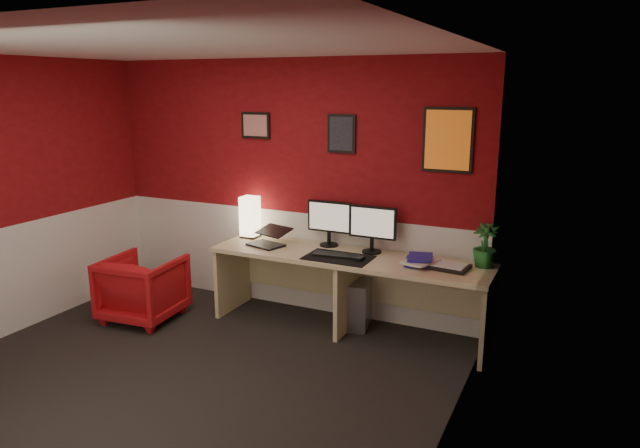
{
  "coord_description": "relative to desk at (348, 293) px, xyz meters",
  "views": [
    {
      "loc": [
        2.7,
        -3.27,
        2.24
      ],
      "look_at": [
        0.6,
        1.21,
        1.05
      ],
      "focal_mm": 32.41,
      "sensor_mm": 36.0,
      "label": 1
    }
  ],
  "objects": [
    {
      "name": "wainscot_right",
      "position": [
        1.2,
        -1.41,
        0.14
      ],
      "size": [
        0.01,
        3.5,
        1.0
      ],
      "primitive_type": "cube",
      "color": "silver",
      "rests_on": "ground"
    },
    {
      "name": "ceiling",
      "position": [
        -0.79,
        -1.41,
        2.13
      ],
      "size": [
        4.0,
        3.5,
        0.01
      ],
      "primitive_type": "cube",
      "color": "white",
      "rests_on": "ground"
    },
    {
      "name": "wainscot_left",
      "position": [
        -2.79,
        -1.41,
        0.14
      ],
      "size": [
        0.01,
        3.5,
        1.0
      ],
      "primitive_type": "cube",
      "color": "silver",
      "rests_on": "ground"
    },
    {
      "name": "art_right",
      "position": [
        0.78,
        0.33,
        1.42
      ],
      "size": [
        0.44,
        0.02,
        0.56
      ],
      "primitive_type": "cube",
      "color": "orange",
      "rests_on": "wall_back"
    },
    {
      "name": "shoji_lamp",
      "position": [
        -1.16,
        0.18,
        0.56
      ],
      "size": [
        0.16,
        0.16,
        0.4
      ],
      "primitive_type": "cube",
      "color": "#FFE5B2",
      "rests_on": "desk"
    },
    {
      "name": "ground",
      "position": [
        -0.79,
        -1.41,
        -0.36
      ],
      "size": [
        4.0,
        3.5,
        0.01
      ],
      "primitive_type": "cube",
      "color": "black",
      "rests_on": "ground"
    },
    {
      "name": "pc_tower",
      "position": [
        0.05,
        0.16,
        -0.14
      ],
      "size": [
        0.28,
        0.48,
        0.45
      ],
      "primitive_type": "cube",
      "rotation": [
        0.0,
        0.0,
        0.2
      ],
      "color": "#99999E",
      "rests_on": "ground"
    },
    {
      "name": "potted_plant",
      "position": [
        1.17,
        0.19,
        0.55
      ],
      "size": [
        0.23,
        0.23,
        0.38
      ],
      "primitive_type": "imported",
      "rotation": [
        0.0,
        0.0,
        -0.11
      ],
      "color": "#19591E",
      "rests_on": "desk"
    },
    {
      "name": "laptop",
      "position": [
        -0.85,
        -0.04,
        0.47
      ],
      "size": [
        0.38,
        0.31,
        0.22
      ],
      "primitive_type": "cube",
      "rotation": [
        0.0,
        0.0,
        -0.28
      ],
      "color": "black",
      "rests_on": "desk"
    },
    {
      "name": "wall_back",
      "position": [
        -0.79,
        0.34,
        0.89
      ],
      "size": [
        4.0,
        0.01,
        2.5
      ],
      "primitive_type": "cube",
      "color": "maroon",
      "rests_on": "ground"
    },
    {
      "name": "book_bottom",
      "position": [
        0.54,
        0.01,
        0.38
      ],
      "size": [
        0.29,
        0.35,
        0.03
      ],
      "primitive_type": "imported",
      "rotation": [
        0.0,
        0.0,
        0.2
      ],
      "color": "#292199",
      "rests_on": "desk"
    },
    {
      "name": "armchair",
      "position": [
        -1.92,
        -0.59,
        -0.05
      ],
      "size": [
        0.73,
        0.75,
        0.63
      ],
      "primitive_type": "imported",
      "rotation": [
        0.0,
        0.0,
        3.23
      ],
      "color": "red",
      "rests_on": "ground"
    },
    {
      "name": "zen_tray",
      "position": [
        0.91,
        0.01,
        0.38
      ],
      "size": [
        0.38,
        0.29,
        0.03
      ],
      "primitive_type": "cube",
      "rotation": [
        0.0,
        0.0,
        -0.11
      ],
      "color": "black",
      "rests_on": "desk"
    },
    {
      "name": "wainscot_back",
      "position": [
        -0.79,
        0.34,
        0.14
      ],
      "size": [
        4.0,
        0.01,
        1.0
      ],
      "primitive_type": "cube",
      "color": "silver",
      "rests_on": "ground"
    },
    {
      "name": "art_left",
      "position": [
        -1.15,
        0.33,
        1.49
      ],
      "size": [
        0.32,
        0.02,
        0.26
      ],
      "primitive_type": "cube",
      "color": "red",
      "rests_on": "wall_back"
    },
    {
      "name": "monitor_left",
      "position": [
        -0.3,
        0.23,
        0.66
      ],
      "size": [
        0.45,
        0.06,
        0.58
      ],
      "primitive_type": "cube",
      "color": "black",
      "rests_on": "desk"
    },
    {
      "name": "keyboard",
      "position": [
        -0.09,
        -0.07,
        0.38
      ],
      "size": [
        0.43,
        0.18,
        0.02
      ],
      "primitive_type": "cube",
      "rotation": [
        0.0,
        0.0,
        0.11
      ],
      "color": "black",
      "rests_on": "desk_mat"
    },
    {
      "name": "book_middle",
      "position": [
        0.58,
        0.01,
        0.4
      ],
      "size": [
        0.31,
        0.36,
        0.02
      ],
      "primitive_type": "imported",
      "rotation": [
        0.0,
        0.0,
        -0.35
      ],
      "color": "silver",
      "rests_on": "book_bottom"
    },
    {
      "name": "wall_right",
      "position": [
        1.21,
        -1.41,
        0.89
      ],
      "size": [
        0.01,
        3.5,
        2.5
      ],
      "primitive_type": "cube",
      "color": "maroon",
      "rests_on": "ground"
    },
    {
      "name": "monitor_right",
      "position": [
        0.16,
        0.18,
        0.66
      ],
      "size": [
        0.45,
        0.06,
        0.58
      ],
      "primitive_type": "cube",
      "color": "black",
      "rests_on": "desk"
    },
    {
      "name": "book_top",
      "position": [
        0.56,
        -0.01,
        0.43
      ],
      "size": [
        0.26,
        0.32,
        0.03
      ],
      "primitive_type": "imported",
      "rotation": [
        0.0,
        0.0,
        0.22
      ],
      "color": "#292199",
      "rests_on": "book_middle"
    },
    {
      "name": "desk_mat",
      "position": [
        -0.05,
        -0.11,
        0.37
      ],
      "size": [
        0.6,
        0.38,
        0.01
      ],
      "primitive_type": "cube",
      "color": "black",
      "rests_on": "desk"
    },
    {
      "name": "desk",
      "position": [
        0.0,
        0.0,
        0.0
      ],
      "size": [
        2.6,
        0.65,
        0.73
      ],
      "primitive_type": "cube",
      "color": "tan",
      "rests_on": "ground"
    },
    {
      "name": "art_center",
      "position": [
        -0.22,
        0.33,
        1.44
      ],
      "size": [
        0.28,
        0.02,
        0.36
      ],
      "primitive_type": "cube",
      "color": "black",
      "rests_on": "wall_back"
    },
    {
      "name": "mouse",
      "position": [
        0.15,
        -0.11,
        0.39
      ],
      "size": [
        0.07,
        0.11,
        0.03
      ],
      "primitive_type": "cube",
      "rotation": [
        0.0,
        0.0,
        -0.11
      ],
      "color": "black",
      "rests_on": "desk_mat"
    }
  ]
}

